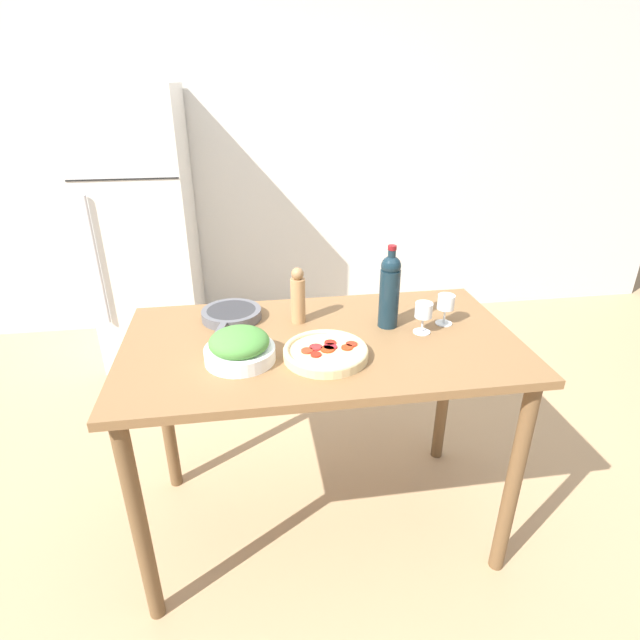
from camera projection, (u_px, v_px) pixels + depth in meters
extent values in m
plane|color=tan|center=(321.00, 520.00, 2.20)|extent=(14.00, 14.00, 0.00)
cube|color=silver|center=(275.00, 150.00, 3.57)|extent=(6.40, 0.06, 2.60)
cube|color=silver|center=(144.00, 229.00, 3.27)|extent=(0.62, 0.72, 1.74)
cube|color=black|center=(123.00, 179.00, 2.78)|extent=(0.61, 0.01, 0.01)
cylinder|color=#B2B2B7|center=(97.00, 262.00, 2.94)|extent=(0.02, 0.02, 0.78)
cube|color=brown|center=(322.00, 343.00, 1.82)|extent=(1.43, 0.78, 0.03)
cylinder|color=brown|center=(140.00, 526.00, 1.63)|extent=(0.06, 0.06, 0.87)
cylinder|color=brown|center=(513.00, 482.00, 1.81)|extent=(0.06, 0.06, 0.87)
cylinder|color=brown|center=(165.00, 408.00, 2.21)|extent=(0.06, 0.06, 0.87)
cylinder|color=brown|center=(445.00, 384.00, 2.39)|extent=(0.06, 0.06, 0.87)
cylinder|color=#142833|center=(389.00, 299.00, 1.86)|extent=(0.08, 0.08, 0.22)
sphere|color=#142833|center=(391.00, 266.00, 1.81)|extent=(0.07, 0.07, 0.07)
cylinder|color=#142833|center=(392.00, 258.00, 1.80)|extent=(0.03, 0.03, 0.06)
cylinder|color=maroon|center=(392.00, 248.00, 1.78)|extent=(0.03, 0.03, 0.02)
cylinder|color=silver|center=(422.00, 332.00, 1.86)|extent=(0.06, 0.06, 0.00)
cylinder|color=silver|center=(423.00, 324.00, 1.84)|extent=(0.01, 0.01, 0.06)
cylinder|color=white|center=(424.00, 310.00, 1.82)|extent=(0.06, 0.06, 0.06)
cylinder|color=maroon|center=(424.00, 315.00, 1.83)|extent=(0.06, 0.06, 0.02)
cylinder|color=silver|center=(444.00, 323.00, 1.93)|extent=(0.06, 0.06, 0.00)
cylinder|color=silver|center=(444.00, 316.00, 1.91)|extent=(0.01, 0.01, 0.06)
cylinder|color=white|center=(446.00, 302.00, 1.89)|extent=(0.06, 0.06, 0.06)
cylinder|color=#AD7F51|center=(298.00, 301.00, 1.91)|extent=(0.06, 0.06, 0.18)
sphere|color=#936C45|center=(297.00, 274.00, 1.86)|extent=(0.05, 0.05, 0.05)
cylinder|color=white|center=(240.00, 354.00, 1.66)|extent=(0.24, 0.24, 0.05)
ellipsoid|color=#478438|center=(239.00, 342.00, 1.64)|extent=(0.20, 0.20, 0.08)
cylinder|color=#DBC189|center=(326.00, 354.00, 1.69)|extent=(0.29, 0.29, 0.03)
torus|color=#DBC189|center=(326.00, 350.00, 1.68)|extent=(0.29, 0.29, 0.02)
cylinder|color=red|center=(307.00, 351.00, 1.67)|extent=(0.04, 0.04, 0.01)
cylinder|color=#AA1A23|center=(330.00, 347.00, 1.70)|extent=(0.05, 0.05, 0.01)
cylinder|color=#B42324|center=(316.00, 347.00, 1.70)|extent=(0.05, 0.05, 0.01)
cylinder|color=#B72F12|center=(347.00, 348.00, 1.69)|extent=(0.04, 0.04, 0.01)
cylinder|color=red|center=(330.00, 343.00, 1.73)|extent=(0.04, 0.04, 0.01)
cylinder|color=red|center=(316.00, 355.00, 1.65)|extent=(0.04, 0.04, 0.01)
cylinder|color=red|center=(351.00, 344.00, 1.72)|extent=(0.04, 0.04, 0.01)
cylinder|color=#AE3111|center=(329.00, 349.00, 1.68)|extent=(0.05, 0.05, 0.01)
cylinder|color=#56565B|center=(232.00, 314.00, 1.96)|extent=(0.23, 0.23, 0.04)
cylinder|color=#2F2F32|center=(232.00, 313.00, 1.96)|extent=(0.19, 0.19, 0.03)
cube|color=#56565B|center=(219.00, 333.00, 1.79)|extent=(0.06, 0.14, 0.02)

